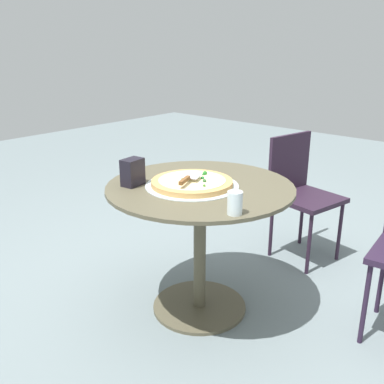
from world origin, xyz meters
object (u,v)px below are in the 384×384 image
(pizza_on_tray, at_px, (192,183))
(patio_chair_far, at_px, (300,187))
(pizza_server, at_px, (188,178))
(napkin_dispenser, at_px, (133,172))
(patio_table, at_px, (200,220))
(drinking_cup, at_px, (235,203))

(pizza_on_tray, bearing_deg, patio_chair_far, -5.41)
(pizza_on_tray, height_order, pizza_server, pizza_server)
(patio_chair_far, bearing_deg, pizza_server, 175.92)
(pizza_server, bearing_deg, napkin_dispenser, 119.04)
(patio_table, bearing_deg, patio_chair_far, -4.28)
(napkin_dispenser, distance_m, patio_chair_far, 1.24)
(pizza_server, height_order, drinking_cup, drinking_cup)
(pizza_on_tray, distance_m, drinking_cup, 0.42)
(patio_table, distance_m, pizza_on_tray, 0.21)
(pizza_server, distance_m, napkin_dispenser, 0.28)
(patio_table, bearing_deg, drinking_cup, -118.96)
(patio_table, distance_m, patio_chair_far, 0.94)
(patio_table, relative_size, napkin_dispenser, 6.99)
(patio_chair_far, bearing_deg, pizza_on_tray, 174.59)
(patio_table, distance_m, napkin_dispenser, 0.42)
(drinking_cup, relative_size, patio_chair_far, 0.12)
(patio_table, xyz_separation_m, pizza_server, (-0.09, 0.00, 0.24))
(pizza_on_tray, bearing_deg, pizza_server, -159.21)
(napkin_dispenser, height_order, patio_chair_far, napkin_dispenser)
(pizza_server, relative_size, drinking_cup, 2.16)
(pizza_on_tray, height_order, napkin_dispenser, napkin_dispenser)
(drinking_cup, distance_m, napkin_dispenser, 0.61)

